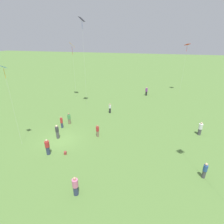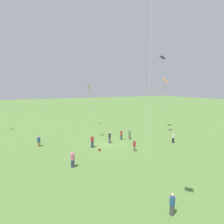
# 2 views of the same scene
# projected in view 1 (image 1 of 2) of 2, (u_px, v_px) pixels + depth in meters

# --- Properties ---
(ground_plane) EXTENTS (240.00, 240.00, 0.00)m
(ground_plane) POSITION_uv_depth(u_px,v_px,m) (60.00, 140.00, 21.60)
(ground_plane) COLOR #5B843D
(person_0) EXTENTS (0.40, 0.40, 1.64)m
(person_0) POSITION_uv_depth(u_px,v_px,m) (98.00, 131.00, 22.02)
(person_0) COLOR #847056
(person_0) RESTS_ON ground_plane
(person_1) EXTENTS (0.55, 0.55, 1.86)m
(person_1) POSITION_uv_depth(u_px,v_px,m) (47.00, 147.00, 18.64)
(person_1) COLOR #333D5B
(person_1) RESTS_ON ground_plane
(person_2) EXTENTS (0.64, 0.64, 1.79)m
(person_2) POSITION_uv_depth(u_px,v_px,m) (75.00, 186.00, 13.83)
(person_2) COLOR #333D5B
(person_2) RESTS_ON ground_plane
(person_3) EXTENTS (0.53, 0.53, 1.62)m
(person_3) POSITION_uv_depth(u_px,v_px,m) (205.00, 170.00, 15.54)
(person_3) COLOR #4C4C51
(person_3) RESTS_ON ground_plane
(person_5) EXTENTS (0.53, 0.53, 1.81)m
(person_5) POSITION_uv_depth(u_px,v_px,m) (200.00, 129.00, 22.40)
(person_5) COLOR #4C4C51
(person_5) RESTS_ON ground_plane
(person_6) EXTENTS (0.43, 0.43, 1.83)m
(person_6) POSITION_uv_depth(u_px,v_px,m) (57.00, 132.00, 21.61)
(person_6) COLOR #4C4C51
(person_6) RESTS_ON ground_plane
(person_7) EXTENTS (0.49, 0.49, 1.64)m
(person_7) POSITION_uv_depth(u_px,v_px,m) (110.00, 108.00, 28.90)
(person_7) COLOR #232328
(person_7) RESTS_ON ground_plane
(person_9) EXTENTS (0.60, 0.60, 1.69)m
(person_9) POSITION_uv_depth(u_px,v_px,m) (69.00, 119.00, 25.27)
(person_9) COLOR #847056
(person_9) RESTS_ON ground_plane
(person_10) EXTENTS (0.53, 0.53, 1.86)m
(person_10) POSITION_uv_depth(u_px,v_px,m) (146.00, 91.00, 37.38)
(person_10) COLOR #232328
(person_10) RESTS_ON ground_plane
(person_11) EXTENTS (0.43, 0.43, 1.70)m
(person_11) POSITION_uv_depth(u_px,v_px,m) (62.00, 122.00, 24.14)
(person_11) COLOR #333D5B
(person_11) RESTS_ON ground_plane
(kite_0) EXTENTS (1.02, 0.80, 14.41)m
(kite_0) POSITION_uv_depth(u_px,v_px,m) (82.00, 23.00, 25.90)
(kite_0) COLOR black
(kite_0) RESTS_ON ground_plane
(kite_1) EXTENTS (1.40, 1.41, 10.38)m
(kite_1) POSITION_uv_depth(u_px,v_px,m) (187.00, 46.00, 36.22)
(kite_1) COLOR red
(kite_1) RESTS_ON ground_plane
(kite_4) EXTENTS (0.76, 0.78, 9.17)m
(kite_4) POSITION_uv_depth(u_px,v_px,m) (4.00, 73.00, 17.42)
(kite_4) COLOR blue
(kite_4) RESTS_ON ground_plane
(kite_7) EXTENTS (1.48, 1.37, 10.77)m
(kite_7) POSITION_uv_depth(u_px,v_px,m) (72.00, 46.00, 32.32)
(kite_7) COLOR orange
(kite_7) RESTS_ON ground_plane
(picnic_bag_0) EXTENTS (0.36, 0.34, 0.31)m
(picnic_bag_0) POSITION_uv_depth(u_px,v_px,m) (65.00, 153.00, 18.92)
(picnic_bag_0) COLOR #933833
(picnic_bag_0) RESTS_ON ground_plane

